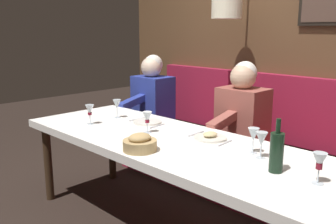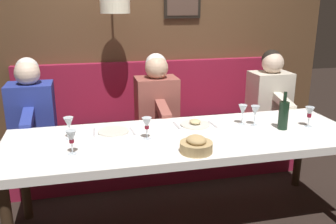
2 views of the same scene
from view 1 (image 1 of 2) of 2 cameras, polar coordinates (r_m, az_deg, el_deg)
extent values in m
cube|color=white|center=(2.61, 1.03, -5.06)|extent=(0.90, 2.65, 0.06)
cylinder|color=#352416|center=(3.48, -17.99, -7.53)|extent=(0.07, 0.07, 0.68)
cylinder|color=#352416|center=(3.83, -8.63, -5.23)|extent=(0.07, 0.07, 0.68)
cube|color=maroon|center=(3.44, 11.50, -9.49)|extent=(0.52, 2.85, 0.45)
cube|color=brown|center=(3.70, 17.52, 11.22)|extent=(0.10, 4.05, 2.90)
cube|color=maroon|center=(3.69, 16.17, 0.66)|extent=(0.10, 2.85, 0.64)
cylinder|color=beige|center=(3.57, 9.04, 15.62)|extent=(0.28, 0.28, 0.20)
cube|color=#934C42|center=(3.30, 11.39, -1.19)|extent=(0.30, 0.40, 0.56)
sphere|color=#D1A889|center=(3.22, 11.48, 5.32)|extent=(0.22, 0.22, 0.22)
sphere|color=silver|center=(3.24, 11.80, 5.90)|extent=(0.20, 0.20, 0.20)
cube|color=#934C42|center=(3.06, 8.40, -1.39)|extent=(0.33, 0.09, 0.14)
cube|color=#283893|center=(4.04, -2.34, 1.56)|extent=(0.30, 0.40, 0.56)
sphere|color=beige|center=(3.97, -2.60, 6.90)|extent=(0.22, 0.22, 0.22)
sphere|color=silver|center=(3.98, -2.29, 7.37)|extent=(0.20, 0.20, 0.20)
cube|color=#283893|center=(3.84, -5.52, 1.55)|extent=(0.33, 0.09, 0.14)
cylinder|color=silver|center=(3.09, -3.25, -1.55)|extent=(0.24, 0.24, 0.01)
cube|color=silver|center=(2.98, -1.67, -2.17)|extent=(0.17, 0.03, 0.01)
cube|color=silver|center=(3.21, -4.71, -1.10)|extent=(0.18, 0.03, 0.01)
cylinder|color=silver|center=(2.66, 6.51, -3.96)|extent=(0.24, 0.24, 0.01)
ellipsoid|color=#D1BC84|center=(2.65, 6.52, -3.44)|extent=(0.11, 0.09, 0.04)
cube|color=silver|center=(2.56, 8.77, -4.76)|extent=(0.17, 0.03, 0.01)
cube|color=silver|center=(2.77, 4.41, -3.36)|extent=(0.18, 0.03, 0.01)
cylinder|color=silver|center=(3.11, -11.88, -1.81)|extent=(0.06, 0.06, 0.00)
cylinder|color=silver|center=(3.10, -11.91, -1.10)|extent=(0.01, 0.01, 0.07)
cone|color=silver|center=(3.09, -11.98, 0.34)|extent=(0.07, 0.07, 0.08)
cylinder|color=maroon|center=(3.09, -11.95, -0.25)|extent=(0.03, 0.03, 0.02)
cylinder|color=silver|center=(2.80, -3.17, -3.17)|extent=(0.06, 0.06, 0.00)
cylinder|color=silver|center=(2.79, -3.18, -2.39)|extent=(0.01, 0.01, 0.07)
cone|color=silver|center=(2.77, -3.20, -0.80)|extent=(0.07, 0.07, 0.08)
cylinder|color=maroon|center=(2.78, -3.19, -1.43)|extent=(0.03, 0.03, 0.02)
cylinder|color=silver|center=(2.05, 22.05, -10.15)|extent=(0.06, 0.06, 0.00)
cylinder|color=silver|center=(2.04, 22.14, -9.12)|extent=(0.01, 0.01, 0.07)
cone|color=silver|center=(2.01, 22.33, -6.99)|extent=(0.07, 0.07, 0.08)
cylinder|color=maroon|center=(2.02, 22.26, -7.71)|extent=(0.03, 0.03, 0.03)
cylinder|color=silver|center=(2.41, 12.89, -6.14)|extent=(0.06, 0.06, 0.00)
cylinder|color=silver|center=(2.40, 12.93, -5.25)|extent=(0.01, 0.01, 0.07)
cone|color=silver|center=(2.37, 13.03, -3.41)|extent=(0.07, 0.07, 0.08)
cylinder|color=silver|center=(3.30, -7.82, -0.85)|extent=(0.06, 0.06, 0.00)
cylinder|color=silver|center=(3.29, -7.84, -0.19)|extent=(0.01, 0.01, 0.07)
cone|color=silver|center=(3.27, -7.88, 1.18)|extent=(0.07, 0.07, 0.08)
cylinder|color=silver|center=(2.33, 14.05, -6.86)|extent=(0.06, 0.06, 0.00)
cylinder|color=silver|center=(2.32, 14.10, -5.94)|extent=(0.01, 0.01, 0.07)
cone|color=silver|center=(2.29, 14.20, -4.04)|extent=(0.07, 0.07, 0.08)
cylinder|color=black|center=(2.10, 16.38, -6.03)|extent=(0.08, 0.08, 0.22)
cylinder|color=black|center=(2.06, 16.64, -2.06)|extent=(0.03, 0.03, 0.08)
cylinder|color=tan|center=(2.39, -4.36, -5.14)|extent=(0.22, 0.22, 0.07)
ellipsoid|color=tan|center=(2.38, -4.38, -3.99)|extent=(0.15, 0.13, 0.06)
camera|label=2|loc=(2.53, -61.97, 10.60)|focal=38.95mm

